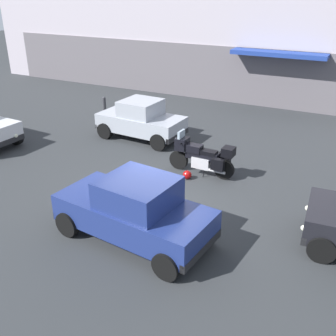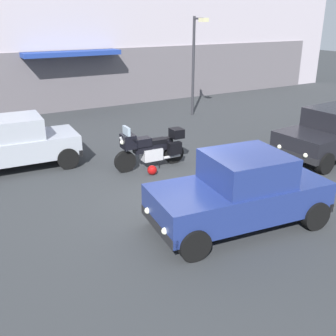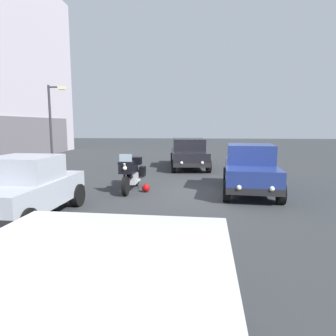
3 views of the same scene
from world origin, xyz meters
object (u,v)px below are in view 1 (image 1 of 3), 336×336
object	(u,v)px
motorcycle	(202,156)
bollard_curbside	(104,105)
helmet	(187,175)
car_compact_side	(141,120)
car_wagon_end	(135,210)

from	to	relation	value
motorcycle	bollard_curbside	size ratio (longest dim) A/B	2.68
helmet	car_compact_side	xyz separation A→B (m)	(-3.16, 2.50, 0.63)
car_compact_side	bollard_curbside	size ratio (longest dim) A/B	4.19
helmet	motorcycle	bearing A→B (deg)	63.77
motorcycle	car_wagon_end	bearing A→B (deg)	91.50
car_wagon_end	helmet	bearing A→B (deg)	-79.55
motorcycle	helmet	bearing A→B (deg)	65.46
helmet	bollard_curbside	size ratio (longest dim) A/B	0.33
helmet	car_compact_side	world-z (taller)	car_compact_side
car_compact_side	bollard_curbside	distance (m)	3.82
helmet	bollard_curbside	bearing A→B (deg)	144.71
car_compact_side	car_wagon_end	distance (m)	6.96
helmet	car_wagon_end	xyz separation A→B (m)	(0.26, -3.56, 0.67)
motorcycle	bollard_curbside	xyz separation A→B (m)	(-6.66, 3.96, -0.17)
helmet	car_compact_side	distance (m)	4.08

